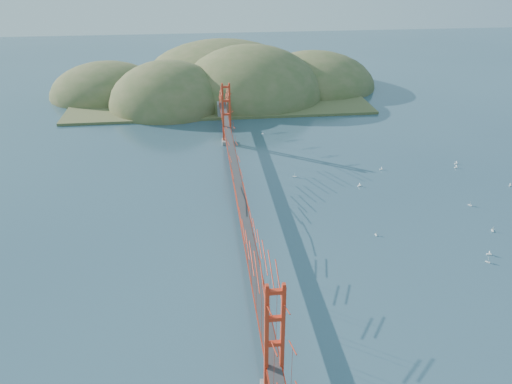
{
  "coord_description": "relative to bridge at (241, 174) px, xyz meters",
  "views": [
    {
      "loc": [
        -5.01,
        -59.98,
        34.77
      ],
      "look_at": [
        2.04,
        0.0,
        4.36
      ],
      "focal_mm": 35.0,
      "sensor_mm": 36.0,
      "label": 1
    }
  ],
  "objects": [
    {
      "name": "ground",
      "position": [
        0.0,
        -0.18,
        -7.01
      ],
      "size": [
        320.0,
        320.0,
        0.0
      ],
      "primitive_type": "plane",
      "color": "#315063",
      "rests_on": "ground"
    },
    {
      "name": "bridge",
      "position": [
        0.0,
        0.0,
        0.0
      ],
      "size": [
        2.2,
        94.4,
        12.0
      ],
      "color": "gray",
      "rests_on": "ground"
    },
    {
      "name": "far_headlands",
      "position": [
        2.21,
        68.33,
        -7.01
      ],
      "size": [
        84.0,
        58.0,
        25.0
      ],
      "color": "olive",
      "rests_on": "ground"
    },
    {
      "name": "sailboat_1",
      "position": [
        33.83,
        0.35,
        -6.86
      ],
      "size": [
        0.66,
        0.66,
        0.69
      ],
      "color": "white",
      "rests_on": "ground"
    },
    {
      "name": "sailboat_3",
      "position": [
        19.61,
        8.54,
        -6.86
      ],
      "size": [
        0.61,
        0.58,
        0.69
      ],
      "color": "white",
      "rests_on": "ground"
    },
    {
      "name": "sailboat_8",
      "position": [
        39.07,
        15.2,
        -6.86
      ],
      "size": [
        0.59,
        0.54,
        0.66
      ],
      "color": "white",
      "rests_on": "ground"
    },
    {
      "name": "sailboat_14",
      "position": [
        33.24,
        -6.89,
        -6.85
      ],
      "size": [
        0.64,
        0.66,
        0.74
      ],
      "color": "white",
      "rests_on": "ground"
    },
    {
      "name": "sailboat_12",
      "position": [
        7.45,
        34.16,
        -6.87
      ],
      "size": [
        0.5,
        0.5,
        0.56
      ],
      "color": "white",
      "rests_on": "ground"
    },
    {
      "name": "sailboat_2",
      "position": [
        29.77,
        -12.16,
        -6.86
      ],
      "size": [
        0.62,
        0.56,
        0.7
      ],
      "color": "white",
      "rests_on": "ground"
    },
    {
      "name": "sailboat_4",
      "position": [
        43.41,
        5.81,
        -6.87
      ],
      "size": [
        0.56,
        0.56,
        0.6
      ],
      "color": "white",
      "rests_on": "ground"
    },
    {
      "name": "sailboat_6",
      "position": [
        28.7,
        -13.73,
        -6.86
      ],
      "size": [
        0.63,
        0.63,
        0.66
      ],
      "color": "white",
      "rests_on": "ground"
    },
    {
      "name": "sailboat_16",
      "position": [
        10.02,
        13.2,
        -6.86
      ],
      "size": [
        0.61,
        0.59,
        0.68
      ],
      "color": "white",
      "rests_on": "ground"
    },
    {
      "name": "sailboat_17",
      "position": [
        38.26,
        13.61,
        -6.86
      ],
      "size": [
        0.57,
        0.5,
        0.65
      ],
      "color": "white",
      "rests_on": "ground"
    },
    {
      "name": "sailboat_7",
      "position": [
        25.25,
        14.34,
        -6.86
      ],
      "size": [
        0.56,
        0.47,
        0.64
      ],
      "color": "white",
      "rests_on": "ground"
    },
    {
      "name": "sailboat_0",
      "position": [
        17.35,
        -6.06,
        -6.87
      ],
      "size": [
        0.46,
        0.53,
        0.61
      ],
      "color": "white",
      "rests_on": "ground"
    }
  ]
}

